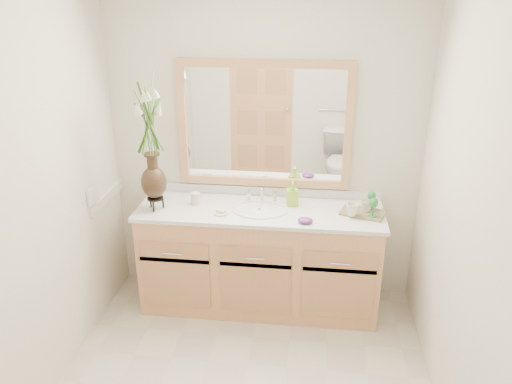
# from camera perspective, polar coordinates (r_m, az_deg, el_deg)

# --- Properties ---
(wall_back) EXTENTS (2.40, 0.02, 2.40)m
(wall_back) POSITION_cam_1_polar(r_m,az_deg,el_deg) (3.86, 0.93, 4.78)
(wall_back) COLOR white
(wall_back) RESTS_ON floor
(wall_left) EXTENTS (0.02, 2.60, 2.40)m
(wall_left) POSITION_cam_1_polar(r_m,az_deg,el_deg) (3.07, -24.71, -2.18)
(wall_left) COLOR white
(wall_left) RESTS_ON floor
(wall_right) EXTENTS (0.02, 2.60, 2.40)m
(wall_right) POSITION_cam_1_polar(r_m,az_deg,el_deg) (2.76, 23.53, -4.67)
(wall_right) COLOR white
(wall_right) RESTS_ON floor
(vanity) EXTENTS (1.80, 0.55, 0.80)m
(vanity) POSITION_cam_1_polar(r_m,az_deg,el_deg) (3.93, 0.42, -7.68)
(vanity) COLOR tan
(vanity) RESTS_ON floor
(counter) EXTENTS (1.84, 0.57, 0.03)m
(counter) POSITION_cam_1_polar(r_m,az_deg,el_deg) (3.74, 0.44, -2.17)
(counter) COLOR white
(counter) RESTS_ON vanity
(sink) EXTENTS (0.38, 0.34, 0.23)m
(sink) POSITION_cam_1_polar(r_m,az_deg,el_deg) (3.74, 0.41, -2.83)
(sink) COLOR white
(sink) RESTS_ON counter
(mirror) EXTENTS (1.32, 0.04, 0.97)m
(mirror) POSITION_cam_1_polar(r_m,az_deg,el_deg) (3.79, 0.91, 7.64)
(mirror) COLOR white
(mirror) RESTS_ON wall_back
(switch_plate) EXTENTS (0.02, 0.12, 0.12)m
(switch_plate) POSITION_cam_1_polar(r_m,az_deg,el_deg) (3.76, -18.25, -0.47)
(switch_plate) COLOR white
(switch_plate) RESTS_ON wall_left
(flower_vase) EXTENTS (0.22, 0.22, 0.90)m
(flower_vase) POSITION_cam_1_polar(r_m,az_deg,el_deg) (3.60, -12.07, 7.00)
(flower_vase) COLOR black
(flower_vase) RESTS_ON counter
(tumbler) EXTENTS (0.07, 0.07, 0.09)m
(tumbler) POSITION_cam_1_polar(r_m,az_deg,el_deg) (3.83, -6.92, -0.74)
(tumbler) COLOR beige
(tumbler) RESTS_ON counter
(soap_dish) EXTENTS (0.11, 0.11, 0.04)m
(soap_dish) POSITION_cam_1_polar(r_m,az_deg,el_deg) (3.66, -4.00, -2.34)
(soap_dish) COLOR beige
(soap_dish) RESTS_ON counter
(soap_bottle) EXTENTS (0.09, 0.09, 0.17)m
(soap_bottle) POSITION_cam_1_polar(r_m,az_deg,el_deg) (3.78, 4.15, -0.28)
(soap_bottle) COLOR #90CF30
(soap_bottle) RESTS_ON counter
(purple_dish) EXTENTS (0.13, 0.11, 0.04)m
(purple_dish) POSITION_cam_1_polar(r_m,az_deg,el_deg) (3.53, 5.64, -3.24)
(purple_dish) COLOR #662879
(purple_dish) RESTS_ON counter
(tray) EXTENTS (0.36, 0.29, 0.02)m
(tray) POSITION_cam_1_polar(r_m,az_deg,el_deg) (3.74, 12.10, -2.32)
(tray) COLOR olive
(tray) RESTS_ON counter
(mug_left) EXTENTS (0.10, 0.10, 0.09)m
(mug_left) POSITION_cam_1_polar(r_m,az_deg,el_deg) (3.65, 10.92, -1.93)
(mug_left) COLOR beige
(mug_left) RESTS_ON tray
(mug_right) EXTENTS (0.12, 0.12, 0.09)m
(mug_right) POSITION_cam_1_polar(r_m,az_deg,el_deg) (3.74, 12.53, -1.48)
(mug_right) COLOR beige
(mug_right) RESTS_ON tray
(goblet_front) EXTENTS (0.06, 0.06, 0.14)m
(goblet_front) POSITION_cam_1_polar(r_m,az_deg,el_deg) (3.64, 13.28, -1.34)
(goblet_front) COLOR #28793A
(goblet_front) RESTS_ON tray
(goblet_back) EXTENTS (0.06, 0.06, 0.14)m
(goblet_back) POSITION_cam_1_polar(r_m,az_deg,el_deg) (3.77, 13.07, -0.53)
(goblet_back) COLOR #28793A
(goblet_back) RESTS_ON tray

